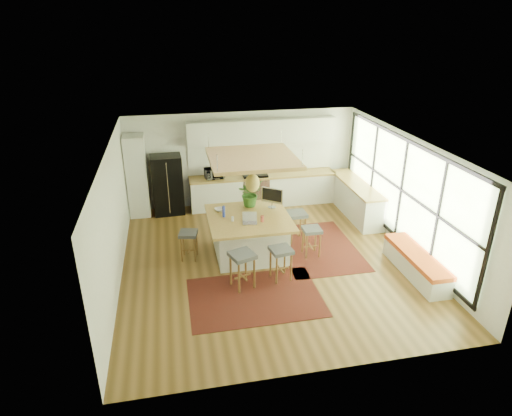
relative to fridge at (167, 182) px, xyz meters
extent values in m
plane|color=#513817|center=(2.16, -3.16, -0.93)|extent=(7.00, 7.00, 0.00)
plane|color=white|center=(2.16, -3.16, 1.78)|extent=(7.00, 7.00, 0.00)
plane|color=silver|center=(2.16, 0.34, 0.42)|extent=(6.50, 0.00, 6.50)
plane|color=silver|center=(2.16, -6.66, 0.42)|extent=(6.50, 0.00, 6.50)
plane|color=silver|center=(-1.09, -3.16, 0.42)|extent=(0.00, 7.00, 7.00)
plane|color=silver|center=(5.41, -3.16, 0.42)|extent=(0.00, 7.00, 7.00)
cube|color=silver|center=(-0.79, 0.02, 0.20)|extent=(0.55, 0.60, 2.25)
cube|color=silver|center=(2.71, 0.02, -0.49)|extent=(4.20, 0.60, 0.88)
cube|color=olive|center=(2.71, 0.02, -0.03)|extent=(4.24, 0.64, 0.05)
cube|color=white|center=(2.71, 0.32, 0.43)|extent=(4.20, 0.02, 0.80)
cube|color=silver|center=(2.71, 0.16, 1.22)|extent=(4.20, 0.34, 0.70)
cube|color=silver|center=(5.09, -1.16, -0.49)|extent=(0.60, 2.50, 0.88)
cube|color=olive|center=(5.09, -1.16, -0.03)|extent=(0.64, 2.54, 0.05)
cube|color=black|center=(1.56, -4.52, -0.92)|extent=(2.60, 1.80, 0.01)
cube|color=black|center=(3.43, -2.81, -0.92)|extent=(1.80, 2.60, 0.01)
imported|color=#A5A5AA|center=(1.31, 0.02, 0.17)|extent=(0.55, 0.36, 0.35)
imported|color=#1E4C19|center=(1.93, -2.10, 0.25)|extent=(0.84, 0.85, 0.49)
imported|color=silver|center=(1.18, -2.26, 0.03)|extent=(0.28, 0.28, 0.06)
cylinder|color=#2E3FB8|center=(1.23, -2.64, 0.10)|extent=(0.07, 0.07, 0.19)
cylinder|color=silver|center=(1.38, -2.89, 0.10)|extent=(0.07, 0.07, 0.19)
cylinder|color=#AD4739|center=(2.03, -3.04, 0.10)|extent=(0.07, 0.07, 0.19)
camera|label=1|loc=(0.15, -11.63, 4.18)|focal=30.81mm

